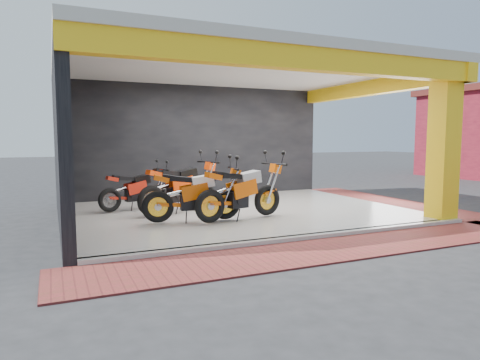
% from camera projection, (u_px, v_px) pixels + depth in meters
% --- Properties ---
extents(ground, '(80.00, 80.00, 0.00)m').
position_uv_depth(ground, '(280.00, 229.00, 8.89)').
color(ground, '#2D2D30').
rests_on(ground, ground).
extents(showroom_floor, '(8.00, 6.00, 0.10)m').
position_uv_depth(showroom_floor, '(241.00, 212.00, 10.70)').
color(showroom_floor, white).
rests_on(showroom_floor, ground).
extents(showroom_ceiling, '(8.40, 6.40, 0.20)m').
position_uv_depth(showroom_ceiling, '(241.00, 67.00, 10.36)').
color(showroom_ceiling, beige).
rests_on(showroom_ceiling, corner_column).
extents(back_wall, '(8.20, 0.20, 3.50)m').
position_uv_depth(back_wall, '(200.00, 143.00, 13.36)').
color(back_wall, black).
rests_on(back_wall, ground).
extents(left_wall, '(0.20, 6.20, 3.50)m').
position_uv_depth(left_wall, '(61.00, 145.00, 8.88)').
color(left_wall, black).
rests_on(left_wall, ground).
extents(corner_column, '(0.50, 0.50, 3.50)m').
position_uv_depth(corner_column, '(444.00, 145.00, 9.55)').
color(corner_column, yellow).
rests_on(corner_column, ground).
extents(header_beam_front, '(8.40, 0.30, 0.40)m').
position_uv_depth(header_beam_front, '(308.00, 59.00, 7.66)').
color(header_beam_front, yellow).
rests_on(header_beam_front, corner_column).
extents(header_beam_right, '(0.30, 6.40, 0.40)m').
position_uv_depth(header_beam_right, '(371.00, 88.00, 12.00)').
color(header_beam_right, yellow).
rests_on(header_beam_right, corner_column).
extents(floor_kerb, '(8.00, 0.20, 0.10)m').
position_uv_depth(floor_kerb, '(306.00, 237.00, 7.95)').
color(floor_kerb, white).
rests_on(floor_kerb, ground).
extents(paver_front, '(9.00, 1.40, 0.03)m').
position_uv_depth(paver_front, '(331.00, 249.00, 7.25)').
color(paver_front, maroon).
rests_on(paver_front, ground).
extents(paver_right, '(1.40, 7.00, 0.03)m').
position_uv_depth(paver_right, '(389.00, 202.00, 12.64)').
color(paver_right, maroon).
rests_on(paver_right, ground).
extents(moto_hero, '(2.33, 1.15, 1.37)m').
position_uv_depth(moto_hero, '(225.00, 189.00, 9.29)').
color(moto_hero, '#DF5809').
rests_on(moto_hero, showroom_floor).
extents(moto_row_a, '(2.49, 1.33, 1.45)m').
position_uv_depth(moto_row_a, '(267.00, 185.00, 9.77)').
color(moto_row_a, '#E85B09').
rests_on(moto_row_a, showroom_floor).
extents(moto_row_b, '(2.49, 1.62, 1.43)m').
position_uv_depth(moto_row_b, '(203.00, 181.00, 10.74)').
color(moto_row_b, '#FF430A').
rests_on(moto_row_b, showroom_floor).
extents(moto_row_d, '(2.06, 1.19, 1.18)m').
position_uv_depth(moto_row_d, '(157.00, 185.00, 11.01)').
color(moto_row_d, red).
rests_on(moto_row_d, showroom_floor).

